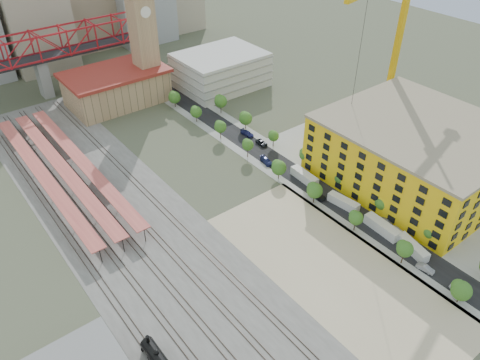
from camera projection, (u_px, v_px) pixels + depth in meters
ground at (263, 199)px, 134.37m from camera, size 400.00×400.00×0.00m
ballast_strip at (121, 218)px, 127.67m from camera, size 36.00×165.00×0.06m
dirt_lot at (334, 270)px, 112.23m from camera, size 28.00×67.00×0.06m
street_asphalt at (270, 158)px, 151.89m from camera, size 12.00×170.00×0.06m
sidewalk_west at (257, 164)px, 149.17m from camera, size 3.00×170.00×0.04m
sidewalk_east at (283, 152)px, 154.63m from camera, size 3.00×170.00×0.04m
construction_pad at (416, 175)px, 143.91m from camera, size 50.00×90.00×0.06m
rail_tracks at (114, 220)px, 126.71m from camera, size 26.56×160.00×0.18m
platform_canopies at (62, 167)px, 140.45m from camera, size 16.00×80.00×4.12m
station_hall at (116, 87)px, 180.41m from camera, size 38.00×24.00×13.10m
clock_tower at (142, 24)px, 172.66m from camera, size 12.00×12.00×52.00m
parking_garage at (221, 70)px, 192.90m from camera, size 34.00×26.00×14.00m
truss_bridge at (36, 51)px, 178.03m from camera, size 94.00×9.60×25.60m
construction_building at (417, 153)px, 136.92m from camera, size 44.60×50.60×18.80m
street_trees at (291, 172)px, 145.52m from camera, size 15.40×124.40×8.00m
skyline at (78, 4)px, 215.70m from camera, size 133.00×46.00×60.00m
distant_hills at (92, 96)px, 369.81m from camera, size 647.00×264.00×227.00m
tower_crane at (398, 22)px, 147.29m from camera, size 55.33×15.25×60.27m
site_trailer_a at (413, 248)px, 116.55m from camera, size 4.50×9.74×2.58m
site_trailer_b at (382, 227)px, 122.53m from camera, size 3.27×10.52×2.85m
site_trailer_c at (343, 202)px, 131.20m from camera, size 3.63×9.64×2.57m
site_trailer_d at (304, 177)px, 141.15m from camera, size 3.14×10.14×2.74m
car_0 at (460, 291)px, 105.88m from camera, size 2.54×4.94×1.61m
car_1 at (425, 268)px, 111.65m from camera, size 2.23×4.58×1.45m
car_2 at (318, 196)px, 134.50m from camera, size 2.66×5.19×1.40m
car_3 at (266, 161)px, 149.03m from camera, size 3.09×5.72×1.58m
car_4 at (397, 230)px, 122.72m from camera, size 1.75×4.04×1.36m
car_5 at (386, 223)px, 125.01m from camera, size 1.99×4.35×1.38m
car_6 at (262, 143)px, 158.14m from camera, size 2.74×5.13×1.37m
car_7 at (247, 133)px, 163.19m from camera, size 2.66×5.52×1.55m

